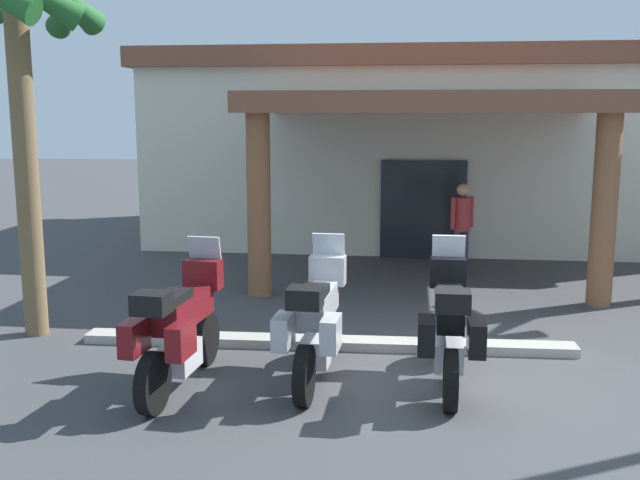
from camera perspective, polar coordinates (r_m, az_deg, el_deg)
ground_plane at (r=8.94m, az=9.89°, el=-10.49°), size 80.00×80.00×0.00m
motel_building at (r=18.96m, az=7.93°, el=7.33°), size 13.22×11.24×4.50m
motorcycle_maroon at (r=8.44m, az=-10.83°, el=-6.74°), size 0.75×2.21×1.61m
motorcycle_silver at (r=8.51m, az=-0.26°, el=-6.42°), size 0.73×2.21×1.61m
motorcycle_black at (r=8.51m, az=9.98°, el=-6.58°), size 0.72×2.21×1.61m
pedestrian at (r=14.18m, az=10.94°, el=1.34°), size 0.45×0.34×1.77m
palm_tree_roadside at (r=10.79m, az=-22.41°, el=13.93°), size 2.31×2.33×5.26m
curb_strip at (r=9.89m, az=0.46°, el=-7.96°), size 6.53×0.36×0.12m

